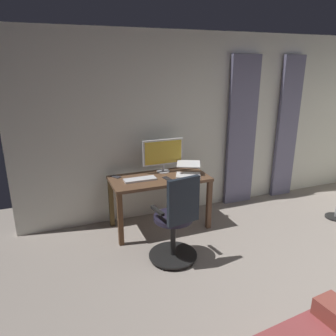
# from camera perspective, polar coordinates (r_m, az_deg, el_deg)

# --- Properties ---
(back_room_partition) EXTENTS (5.75, 0.10, 2.58)m
(back_room_partition) POSITION_cam_1_polar(r_m,az_deg,el_deg) (4.92, 8.08, 7.79)
(back_room_partition) COLOR silver
(back_room_partition) RESTS_ON ground
(curtain_left_panel) EXTENTS (0.38, 0.06, 2.29)m
(curtain_left_panel) POSITION_cam_1_polar(r_m,az_deg,el_deg) (5.61, 20.41, 6.55)
(curtain_left_panel) COLOR slate
(curtain_left_panel) RESTS_ON ground
(curtain_right_panel) EXTENTS (0.48, 0.06, 2.29)m
(curtain_right_panel) POSITION_cam_1_polar(r_m,az_deg,el_deg) (5.08, 12.95, 6.13)
(curtain_right_panel) COLOR slate
(curtain_right_panel) RESTS_ON ground
(desk) EXTENTS (1.29, 0.63, 0.72)m
(desk) POSITION_cam_1_polar(r_m,az_deg,el_deg) (4.27, -1.52, -2.96)
(desk) COLOR brown
(desk) RESTS_ON ground
(office_chair) EXTENTS (0.56, 0.56, 1.05)m
(office_chair) POSITION_cam_1_polar(r_m,az_deg,el_deg) (3.58, 1.49, -9.73)
(office_chair) COLOR black
(office_chair) RESTS_ON ground
(computer_monitor) EXTENTS (0.57, 0.18, 0.46)m
(computer_monitor) POSITION_cam_1_polar(r_m,az_deg,el_deg) (4.38, -0.88, 2.60)
(computer_monitor) COLOR silver
(computer_monitor) RESTS_ON desk
(computer_keyboard) EXTENTS (0.41, 0.15, 0.02)m
(computer_keyboard) POSITION_cam_1_polar(r_m,az_deg,el_deg) (4.14, -4.99, -2.02)
(computer_keyboard) COLOR silver
(computer_keyboard) RESTS_ON desk
(laptop) EXTENTS (0.44, 0.45, 0.16)m
(laptop) POSITION_cam_1_polar(r_m,az_deg,el_deg) (4.31, 3.63, -0.55)
(laptop) COLOR white
(laptop) RESTS_ON desk
(cell_phone_face_up) EXTENTS (0.09, 0.15, 0.01)m
(cell_phone_face_up) POSITION_cam_1_polar(r_m,az_deg,el_deg) (4.18, -0.17, -1.87)
(cell_phone_face_up) COLOR #232328
(cell_phone_face_up) RESTS_ON desk
(cell_phone_by_monitor) EXTENTS (0.13, 0.16, 0.01)m
(cell_phone_by_monitor) POSITION_cam_1_polar(r_m,az_deg,el_deg) (4.30, -9.28, -1.53)
(cell_phone_by_monitor) COLOR #333338
(cell_phone_by_monitor) RESTS_ON desk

